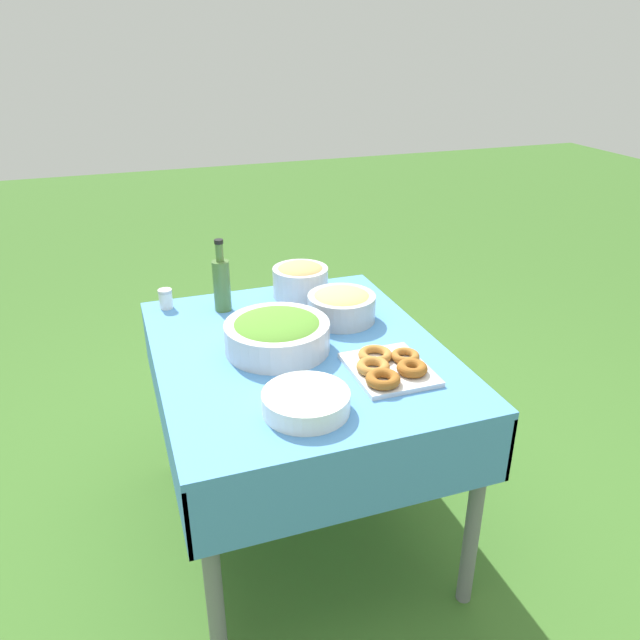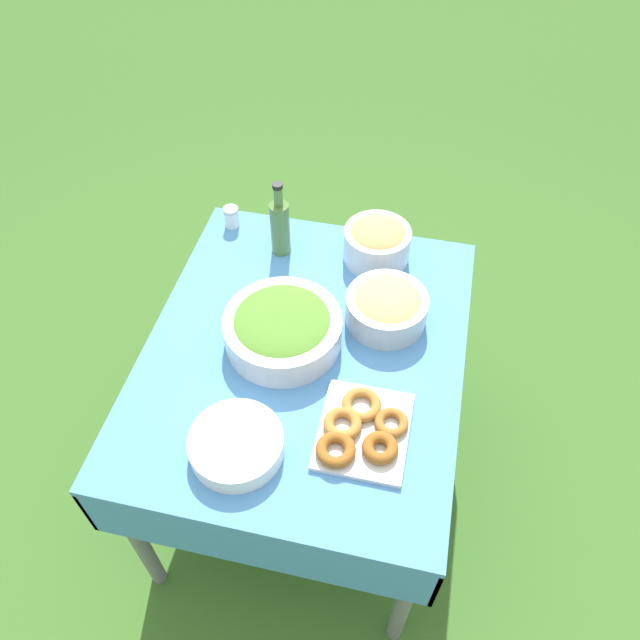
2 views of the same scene
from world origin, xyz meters
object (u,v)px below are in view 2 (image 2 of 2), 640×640
object	(u,v)px
pasta_bowl	(387,306)
olive_oil_bottle	(280,226)
donut_platter	(361,430)
plate_stack	(236,445)
salad_bowl	(283,328)
bread_bowl	(377,242)

from	to	relation	value
pasta_bowl	olive_oil_bottle	xyz separation A→B (m)	(0.23, 0.40, 0.05)
pasta_bowl	olive_oil_bottle	distance (m)	0.46
donut_platter	plate_stack	distance (m)	0.33
pasta_bowl	donut_platter	world-z (taller)	pasta_bowl
plate_stack	olive_oil_bottle	bearing A→B (deg)	6.18
salad_bowl	olive_oil_bottle	bearing A→B (deg)	15.67
olive_oil_bottle	bread_bowl	distance (m)	0.33
donut_platter	olive_oil_bottle	size ratio (longest dim) A/B	1.01
pasta_bowl	donut_platter	distance (m)	0.42
donut_platter	olive_oil_bottle	world-z (taller)	olive_oil_bottle
salad_bowl	bread_bowl	bearing A→B (deg)	-27.06
donut_platter	olive_oil_bottle	bearing A→B (deg)	31.14
bread_bowl	olive_oil_bottle	bearing A→B (deg)	96.10
donut_platter	olive_oil_bottle	xyz separation A→B (m)	(0.65, 0.39, 0.09)
donut_platter	plate_stack	size ratio (longest dim) A/B	1.13
pasta_bowl	bread_bowl	bearing A→B (deg)	15.39
bread_bowl	donut_platter	bearing A→B (deg)	-174.07
plate_stack	olive_oil_bottle	distance (m)	0.78
plate_stack	olive_oil_bottle	size ratio (longest dim) A/B	0.89
olive_oil_bottle	bread_bowl	xyz separation A→B (m)	(0.03, -0.32, -0.04)
plate_stack	donut_platter	bearing A→B (deg)	-69.04
salad_bowl	pasta_bowl	size ratio (longest dim) A/B	1.41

